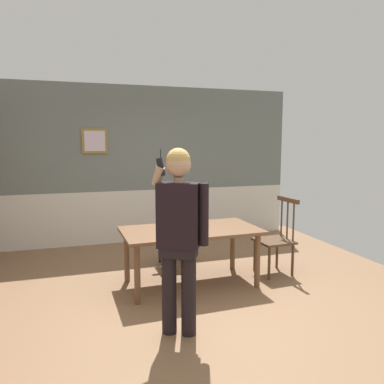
% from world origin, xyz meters
% --- Properties ---
extents(ground_plane, '(6.24, 6.24, 0.00)m').
position_xyz_m(ground_plane, '(0.00, 0.00, 0.00)').
color(ground_plane, '#846042').
extents(room_back_partition, '(5.63, 0.17, 2.80)m').
position_xyz_m(room_back_partition, '(-0.00, 2.84, 1.35)').
color(room_back_partition, slate).
rests_on(room_back_partition, ground_plane).
extents(dining_table, '(1.73, 0.96, 0.72)m').
position_xyz_m(dining_table, '(0.18, 0.49, 0.64)').
color(dining_table, brown).
rests_on(dining_table, ground_plane).
extents(chair_near_window, '(0.49, 0.49, 1.05)m').
position_xyz_m(chair_near_window, '(1.43, 0.53, 0.50)').
color(chair_near_window, '#513823').
rests_on(chair_near_window, ground_plane).
extents(chair_by_doorway, '(0.42, 0.42, 1.01)m').
position_xyz_m(chair_by_doorway, '(0.16, 1.34, 0.49)').
color(chair_by_doorway, black).
rests_on(chair_by_doorway, ground_plane).
extents(person_figure, '(0.49, 0.36, 1.75)m').
position_xyz_m(person_figure, '(-0.29, -0.66, 1.01)').
color(person_figure, black).
rests_on(person_figure, ground_plane).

